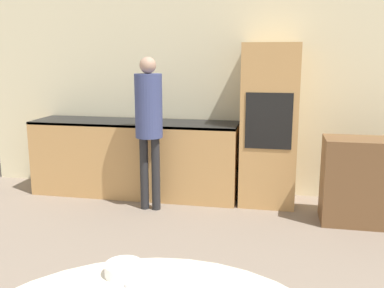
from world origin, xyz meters
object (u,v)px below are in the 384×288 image
sideboard (379,182)px  bowl_centre (124,269)px  oven_unit (269,125)px  person_standing (149,116)px

sideboard → bowl_centre: bearing=-120.7°
oven_unit → sideboard: (1.11, -0.46, -0.47)m
oven_unit → bowl_centre: size_ratio=11.00×
sideboard → person_standing: size_ratio=0.66×
oven_unit → sideboard: size_ratio=1.64×
sideboard → bowl_centre: 3.25m
bowl_centre → person_standing: bearing=104.8°
bowl_centre → oven_unit: bearing=80.5°
person_standing → sideboard: bearing=0.9°
person_standing → bowl_centre: bearing=-75.2°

